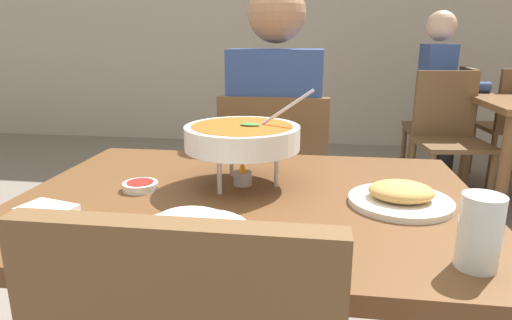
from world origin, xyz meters
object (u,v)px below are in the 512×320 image
object	(u,v)px
dining_table_main	(248,238)
sauce_dish	(141,185)
chair_diner_main	(275,188)
diner_main	(276,130)
chair_bg_right	(448,130)
curry_bowl	(242,138)
appetizer_plate	(401,196)
chair_bg_middle	(448,119)
rice_plate	(191,228)
drink_glass	(479,236)
patron_bg_middle	(440,88)

from	to	relation	value
dining_table_main	sauce_dish	xyz separation A→B (m)	(-0.28, 0.00, 0.13)
chair_diner_main	sauce_dish	size ratio (longest dim) A/B	10.00
diner_main	chair_bg_right	bearing A→B (deg)	51.61
chair_diner_main	curry_bowl	world-z (taller)	curry_bowl
chair_diner_main	appetizer_plate	bearing A→B (deg)	-62.92
curry_bowl	chair_diner_main	bearing A→B (deg)	87.64
curry_bowl	chair_bg_middle	xyz separation A→B (m)	(1.19, 2.42, -0.35)
curry_bowl	appetizer_plate	world-z (taller)	curry_bowl
rice_plate	sauce_dish	distance (m)	0.33
rice_plate	drink_glass	xyz separation A→B (m)	(0.51, -0.04, 0.04)
rice_plate	patron_bg_middle	distance (m)	3.02
drink_glass	patron_bg_middle	world-z (taller)	patron_bg_middle
drink_glass	dining_table_main	bearing A→B (deg)	145.82
sauce_dish	rice_plate	bearing A→B (deg)	-51.13
drink_glass	chair_bg_middle	size ratio (longest dim) A/B	0.14
drink_glass	chair_bg_right	distance (m)	2.45
dining_table_main	rice_plate	size ratio (longest dim) A/B	4.72
chair_bg_middle	drink_glass	bearing A→B (deg)	-104.45
dining_table_main	patron_bg_middle	size ratio (longest dim) A/B	0.86
dining_table_main	drink_glass	bearing A→B (deg)	-34.18
curry_bowl	drink_glass	distance (m)	0.61
diner_main	chair_bg_right	distance (m)	1.70
appetizer_plate	chair_bg_middle	xyz separation A→B (m)	(0.80, 2.51, -0.24)
chair_diner_main	diner_main	bearing A→B (deg)	90.00
chair_diner_main	diner_main	size ratio (longest dim) A/B	0.69
diner_main	patron_bg_middle	bearing A→B (deg)	58.87
chair_diner_main	drink_glass	bearing A→B (deg)	-66.20
chair_bg_right	patron_bg_middle	distance (m)	0.53
dining_table_main	appetizer_plate	size ratio (longest dim) A/B	4.72
rice_plate	chair_bg_middle	xyz separation A→B (m)	(1.23, 2.75, -0.24)
diner_main	curry_bowl	world-z (taller)	diner_main
chair_diner_main	drink_glass	world-z (taller)	chair_diner_main
dining_table_main	rice_plate	world-z (taller)	rice_plate
appetizer_plate	drink_glass	world-z (taller)	drink_glass
rice_plate	curry_bowl	bearing A→B (deg)	82.18
chair_diner_main	drink_glass	distance (m)	1.13
rice_plate	drink_glass	bearing A→B (deg)	-4.91
appetizer_plate	dining_table_main	bearing A→B (deg)	177.84
rice_plate	diner_main	bearing A→B (deg)	85.86
dining_table_main	chair_bg_middle	size ratio (longest dim) A/B	1.26
chair_bg_middle	appetizer_plate	bearing A→B (deg)	-107.60
dining_table_main	chair_diner_main	bearing A→B (deg)	90.00
dining_table_main	sauce_dish	size ratio (longest dim) A/B	12.58
chair_bg_right	patron_bg_middle	world-z (taller)	patron_bg_middle
curry_bowl	appetizer_plate	xyz separation A→B (m)	(0.39, -0.09, -0.11)
chair_bg_middle	chair_bg_right	size ratio (longest dim) A/B	1.00
chair_bg_right	patron_bg_middle	bearing A→B (deg)	85.43
diner_main	chair_bg_right	xyz separation A→B (m)	(1.05, 1.32, -0.24)
chair_bg_middle	patron_bg_middle	bearing A→B (deg)	156.60
rice_plate	chair_diner_main	bearing A→B (deg)	85.72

